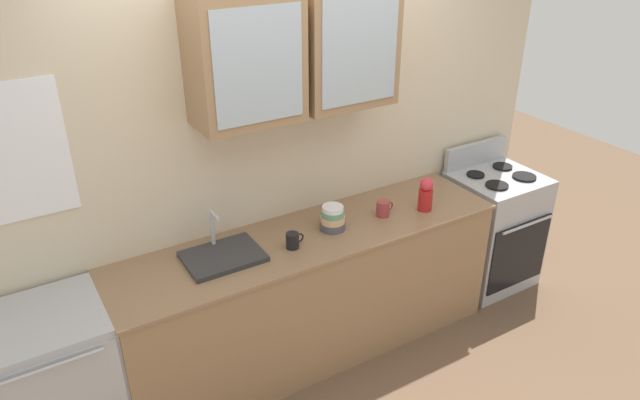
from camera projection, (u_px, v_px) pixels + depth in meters
The scene contains 10 objects.
ground_plane at pixel (312, 348), 4.03m from camera, with size 10.00×10.00×0.00m, color brown.
back_wall_unit at pixel (282, 123), 3.58m from camera, with size 4.05×0.44×2.80m.
counter at pixel (311, 294), 3.83m from camera, with size 2.50×0.62×0.89m.
stove_range at pixel (492, 228), 4.56m from camera, with size 0.62×0.61×1.07m.
sink_faucet at pixel (223, 255), 3.38m from camera, with size 0.44×0.33×0.26m.
bowl_stack at pixel (333, 218), 3.66m from camera, with size 0.16×0.16×0.16m.
vase at pixel (426, 194), 3.86m from camera, with size 0.09×0.09×0.23m.
cup_near_sink at pixel (293, 240), 3.47m from camera, with size 0.11×0.08×0.10m.
cup_near_bowls at pixel (383, 208), 3.82m from camera, with size 0.12×0.08×0.10m.
dishwasher at pixel (56, 387), 3.11m from camera, with size 0.63×0.61×0.89m.
Camera 1 is at (-1.57, -2.70, 2.74)m, focal length 33.42 mm.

